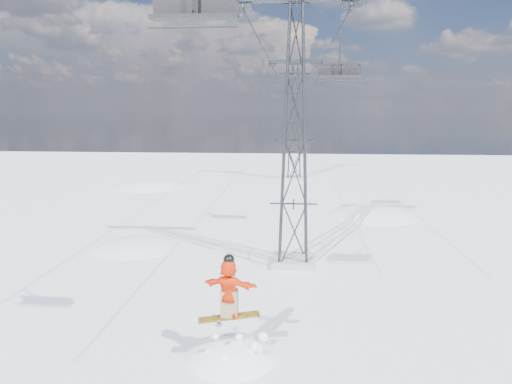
# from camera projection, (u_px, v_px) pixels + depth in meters

# --- Properties ---
(ground) EXTENTS (120.00, 120.00, 0.00)m
(ground) POSITION_uv_depth(u_px,v_px,m) (262.00, 360.00, 12.54)
(ground) COLOR white
(ground) RESTS_ON ground
(snow_terrain) EXTENTS (39.00, 37.00, 22.00)m
(snow_terrain) POSITION_uv_depth(u_px,v_px,m) (220.00, 323.00, 35.46)
(snow_terrain) COLOR white
(snow_terrain) RESTS_ON ground
(lift_tower_near) EXTENTS (5.20, 1.80, 11.43)m
(lift_tower_near) POSITION_uv_depth(u_px,v_px,m) (295.00, 141.00, 19.34)
(lift_tower_near) COLOR #999999
(lift_tower_near) RESTS_ON ground
(lift_tower_far) EXTENTS (5.20, 1.80, 11.43)m
(lift_tower_far) POSITION_uv_depth(u_px,v_px,m) (295.00, 124.00, 43.86)
(lift_tower_far) COLOR #999999
(lift_tower_far) RESTS_ON ground
(haul_cables) EXTENTS (4.46, 51.00, 0.06)m
(haul_cables) POSITION_uv_depth(u_px,v_px,m) (296.00, 46.00, 29.66)
(haul_cables) COLOR black
(haul_cables) RESTS_ON ground
(lift_chair_near) EXTENTS (1.91, 0.55, 2.37)m
(lift_chair_near) POSITION_uv_depth(u_px,v_px,m) (194.00, 8.00, 9.84)
(lift_chair_near) COLOR black
(lift_chair_near) RESTS_ON ground
(lift_chair_mid) EXTENTS (2.17, 0.62, 2.69)m
(lift_chair_mid) POSITION_uv_depth(u_px,v_px,m) (339.00, 71.00, 22.99)
(lift_chair_mid) COLOR black
(lift_chair_mid) RESTS_ON ground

